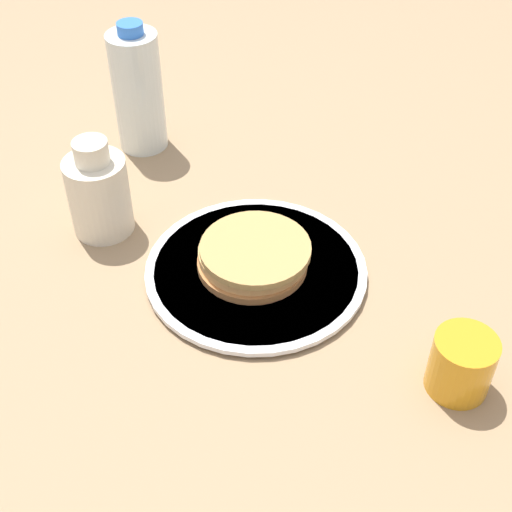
{
  "coord_description": "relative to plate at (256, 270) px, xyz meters",
  "views": [
    {
      "loc": [
        0.59,
        0.29,
        0.67
      ],
      "look_at": [
        -0.03,
        -0.02,
        0.03
      ],
      "focal_mm": 50.0,
      "sensor_mm": 36.0,
      "label": 1
    }
  ],
  "objects": [
    {
      "name": "ground_plane",
      "position": [
        0.03,
        0.02,
        -0.01
      ],
      "size": [
        4.0,
        4.0,
        0.0
      ],
      "primitive_type": "plane",
      "color": "#9E7F5B"
    },
    {
      "name": "cream_jug",
      "position": [
        0.01,
        -0.24,
        0.06
      ],
      "size": [
        0.09,
        0.09,
        0.15
      ],
      "color": "beige",
      "rests_on": "ground_plane"
    },
    {
      "name": "pancake_stack",
      "position": [
        -0.0,
        -0.01,
        0.02
      ],
      "size": [
        0.15,
        0.15,
        0.03
      ],
      "color": "#BE7A42",
      "rests_on": "plate"
    },
    {
      "name": "juice_glass",
      "position": [
        0.06,
        0.29,
        0.03
      ],
      "size": [
        0.07,
        0.07,
        0.08
      ],
      "color": "orange",
      "rests_on": "ground_plane"
    },
    {
      "name": "plate",
      "position": [
        0.0,
        0.0,
        0.0
      ],
      "size": [
        0.3,
        0.3,
        0.01
      ],
      "color": "white",
      "rests_on": "ground_plane"
    },
    {
      "name": "water_bottle_near",
      "position": [
        -0.2,
        -0.31,
        0.09
      ],
      "size": [
        0.08,
        0.08,
        0.21
      ],
      "color": "silver",
      "rests_on": "ground_plane"
    }
  ]
}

